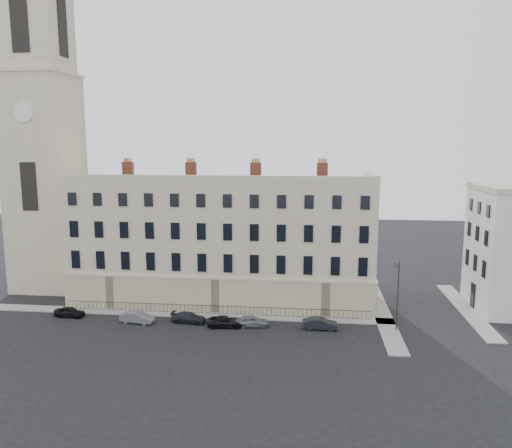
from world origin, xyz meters
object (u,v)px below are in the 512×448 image
Objects in this scene: car_d at (226,322)px; car_e at (252,321)px; streetlamp at (397,294)px; car_f at (320,324)px; car_b at (137,317)px; car_c at (189,318)px; car_a at (69,312)px.

car_e reaches higher than car_d.
car_d is at bearing 157.97° from streetlamp.
car_f is (9.94, 0.31, 0.06)m from car_d.
car_b reaches higher than car_c.
car_a reaches higher than car_c.
car_a is at bearing 81.02° from car_d.
car_d is at bearing 92.58° from car_f.
car_b is 9.78m from car_d.
car_b is 0.93× the size of car_d.
car_d reaches higher than car_c.
car_f is at bearing 157.89° from streetlamp.
car_a is at bearing 93.22° from car_c.
streetlamp is (27.53, 0.44, 3.46)m from car_b.
car_a is 0.46× the size of streetlamp.
car_e is (7.00, -0.49, 0.05)m from car_c.
car_a is 0.95× the size of car_e.
car_e is at bearing 157.18° from streetlamp.
car_d is 1.12× the size of car_e.
car_b is 0.98× the size of car_c.
streetlamp is (7.82, 0.22, 3.46)m from car_f.
car_e is at bearing -89.44° from car_c.
car_a is 13.78m from car_c.
streetlamp reaches higher than car_b.
car_e is (12.53, 0.19, -0.01)m from car_b.
streetlamp reaches higher than car_a.
car_b is at bearing 157.16° from streetlamp.
car_f is at bearing -81.64° from car_b.
car_c is (5.52, 0.68, -0.06)m from car_b.
car_b is at bearing 91.42° from car_f.
streetlamp is (22.01, -0.25, 3.51)m from car_c.
car_a is 18.06m from car_d.
car_f is at bearing -87.35° from car_c.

